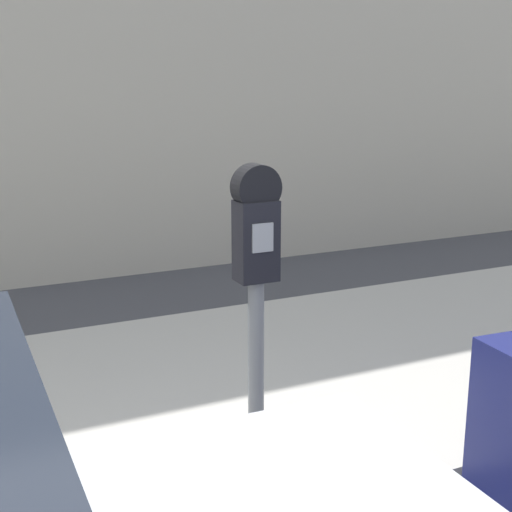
# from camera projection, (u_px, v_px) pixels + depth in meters

# --- Properties ---
(sidewalk) EXTENTS (24.00, 2.80, 0.13)m
(sidewalk) POSITION_uv_depth(u_px,v_px,m) (102.00, 417.00, 4.13)
(sidewalk) COLOR #BCB7AD
(sidewalk) RESTS_ON ground_plane
(parking_meter) EXTENTS (0.20, 0.13, 1.49)m
(parking_meter) POSITION_uv_depth(u_px,v_px,m) (256.00, 274.00, 3.11)
(parking_meter) COLOR slate
(parking_meter) RESTS_ON sidewalk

